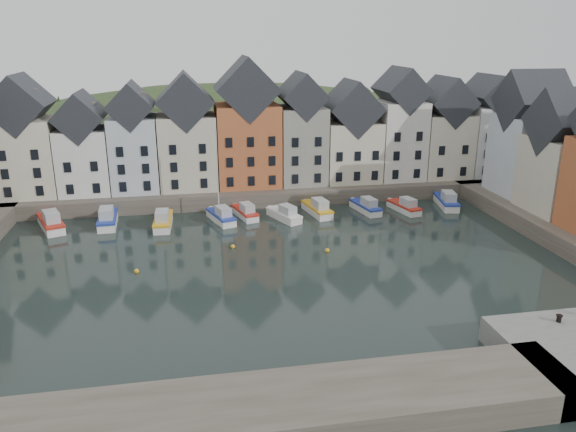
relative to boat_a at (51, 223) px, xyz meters
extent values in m
plane|color=black|center=(25.04, -18.26, -0.80)|extent=(260.00, 260.00, 0.00)
cube|color=#453F35|center=(25.04, 11.74, 0.20)|extent=(90.00, 16.00, 2.00)
cube|color=#453F35|center=(15.04, -40.26, 0.20)|extent=(50.00, 6.00, 2.00)
ellipsoid|color=#2A371B|center=(25.04, 37.74, -18.80)|extent=(153.60, 70.40, 64.00)
sphere|color=black|center=(11.11, 32.68, 7.90)|extent=(5.77, 5.77, 5.77)
sphere|color=black|center=(49.91, 42.49, 7.31)|extent=(5.27, 5.27, 5.27)
sphere|color=black|center=(56.86, 35.94, 7.08)|extent=(5.07, 5.07, 5.07)
sphere|color=black|center=(39.32, 36.93, 7.01)|extent=(5.01, 5.01, 5.01)
sphere|color=black|center=(-12.62, 38.35, 5.77)|extent=(3.94, 3.94, 3.94)
sphere|color=black|center=(53.37, 41.99, 7.25)|extent=(5.21, 5.21, 5.21)
sphere|color=black|center=(27.03, 40.39, 7.52)|extent=(5.45, 5.45, 5.45)
sphere|color=black|center=(62.84, 30.06, 6.40)|extent=(4.49, 4.49, 4.49)
cube|color=beige|center=(-4.12, 9.74, 6.23)|extent=(7.67, 8.00, 10.07)
cube|color=black|center=(-4.12, 9.74, 13.17)|extent=(7.67, 8.16, 7.67)
cube|color=silver|center=(3.14, 9.74, 5.50)|extent=(6.56, 8.00, 8.61)
cube|color=black|center=(3.14, 9.74, 11.43)|extent=(6.56, 8.16, 6.56)
cube|color=#B5BEC9|center=(9.67, 9.74, 6.20)|extent=(6.20, 8.00, 10.02)
cube|color=black|center=(9.67, 9.74, 12.75)|extent=(6.20, 8.16, 6.20)
cube|color=beige|center=(16.77, 9.74, 6.24)|extent=(7.70, 8.00, 10.08)
cube|color=black|center=(16.77, 9.74, 13.18)|extent=(7.70, 8.16, 7.70)
cube|color=#AC5831|center=(25.12, 9.74, 6.84)|extent=(8.69, 8.00, 11.28)
cube|color=black|center=(25.12, 9.74, 14.63)|extent=(8.69, 8.16, 8.69)
cube|color=gray|center=(32.82, 9.74, 6.59)|extent=(6.43, 8.00, 10.78)
cube|color=black|center=(32.82, 9.74, 13.57)|extent=(6.43, 8.16, 6.43)
cube|color=beige|center=(40.12, 9.74, 5.47)|extent=(7.88, 8.00, 8.56)
cube|color=black|center=(40.12, 9.74, 11.70)|extent=(7.88, 8.16, 7.88)
cube|color=silver|center=(47.46, 9.74, 6.83)|extent=(6.50, 8.00, 11.27)
cube|color=black|center=(47.46, 9.74, 14.08)|extent=(6.50, 8.16, 6.50)
cube|color=beige|center=(54.48, 9.74, 5.86)|extent=(7.23, 8.00, 9.32)
cube|color=black|center=(54.48, 9.74, 12.31)|extent=(7.23, 8.16, 7.23)
cube|color=silver|center=(61.33, 9.74, 6.36)|extent=(6.18, 8.00, 10.32)
cube|color=black|center=(61.33, 9.74, 13.04)|extent=(6.18, 8.16, 6.18)
cube|color=#B5BEC9|center=(61.04, -2.00, 6.39)|extent=(7.47, 8.00, 10.38)
cube|color=black|center=(61.04, -2.00, 13.56)|extent=(7.62, 8.00, 8.00)
cube|color=beige|center=(61.04, -10.00, 5.64)|extent=(8.14, 8.00, 8.89)
cube|color=black|center=(61.04, -10.00, 12.06)|extent=(8.30, 8.00, 8.00)
sphere|color=gold|center=(21.04, -10.26, -0.65)|extent=(0.50, 0.50, 0.50)
sphere|color=gold|center=(31.04, -13.26, -0.65)|extent=(0.50, 0.50, 0.50)
sphere|color=gold|center=(11.04, -15.26, -0.65)|extent=(0.50, 0.50, 0.50)
cube|color=silver|center=(-0.08, 0.21, -0.40)|extent=(4.44, 7.18, 1.26)
cube|color=#AD2518|center=(-0.08, 0.21, 0.29)|extent=(4.59, 7.35, 0.29)
cube|color=#A0A4A8|center=(0.30, -0.76, 0.98)|extent=(2.50, 3.16, 1.38)
cube|color=silver|center=(6.53, 0.55, -0.41)|extent=(2.38, 6.93, 1.25)
cube|color=navy|center=(6.53, 0.55, 0.28)|extent=(2.50, 7.08, 0.29)
cube|color=#A0A4A8|center=(6.58, -0.48, 0.96)|extent=(1.73, 2.81, 1.37)
cube|color=silver|center=(13.30, -1.39, -0.43)|extent=(2.22, 6.53, 1.18)
cube|color=gold|center=(13.30, -1.39, 0.22)|extent=(2.33, 6.66, 0.27)
cube|color=#A0A4A8|center=(13.26, -2.35, 0.86)|extent=(1.62, 2.64, 1.29)
cube|color=silver|center=(20.41, -0.75, -0.45)|extent=(3.49, 6.26, 1.10)
cube|color=navy|center=(20.41, -0.75, 0.15)|extent=(3.62, 6.41, 0.25)
cube|color=#A0A4A8|center=(20.68, -1.60, 0.75)|extent=(2.05, 2.71, 1.20)
cylinder|color=silver|center=(20.23, -0.17, 5.19)|extent=(0.14, 0.14, 11.00)
cube|color=silver|center=(23.58, 0.51, -0.47)|extent=(3.07, 5.93, 1.04)
cube|color=#AD2518|center=(23.58, 0.51, 0.10)|extent=(3.19, 6.06, 0.24)
cube|color=#A0A4A8|center=(23.79, -0.32, 0.66)|extent=(1.85, 2.53, 1.14)
cube|color=silver|center=(28.37, -1.41, -0.47)|extent=(3.85, 6.02, 1.06)
cube|color=silver|center=(28.37, -1.41, 0.11)|extent=(3.98, 6.16, 0.24)
cube|color=#A0A4A8|center=(28.70, -2.21, 0.69)|extent=(2.14, 2.66, 1.16)
cube|color=silver|center=(33.03, 0.02, -0.43)|extent=(2.96, 6.59, 1.17)
cube|color=gold|center=(33.03, 0.02, 0.20)|extent=(3.09, 6.73, 0.26)
cube|color=#A0A4A8|center=(33.19, -0.92, 0.84)|extent=(1.89, 2.76, 1.27)
cube|color=silver|center=(39.61, -0.07, -0.46)|extent=(2.88, 6.11, 1.08)
cube|color=navy|center=(39.61, -0.07, 0.13)|extent=(3.00, 6.24, 0.24)
cube|color=#A0A4A8|center=(39.79, -0.94, 0.71)|extent=(1.81, 2.57, 1.18)
cube|color=silver|center=(44.69, -0.92, -0.47)|extent=(2.99, 5.92, 1.04)
cube|color=#AD2518|center=(44.69, -0.92, 0.09)|extent=(3.11, 6.05, 0.24)
cube|color=#A0A4A8|center=(44.89, -1.75, 0.66)|extent=(1.82, 2.52, 1.13)
cube|color=silver|center=(51.23, 0.15, -0.43)|extent=(3.12, 6.72, 1.19)
cube|color=navy|center=(51.23, 0.15, 0.22)|extent=(3.25, 6.87, 0.27)
cube|color=#A0A4A8|center=(51.05, -0.80, 0.87)|extent=(1.97, 2.83, 1.29)
cylinder|color=black|center=(43.36, -35.06, 1.45)|extent=(0.36, 0.36, 0.50)
cylinder|color=black|center=(43.36, -35.06, 1.72)|extent=(0.48, 0.48, 0.08)
camera|label=1|loc=(16.54, -68.30, 21.82)|focal=35.00mm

